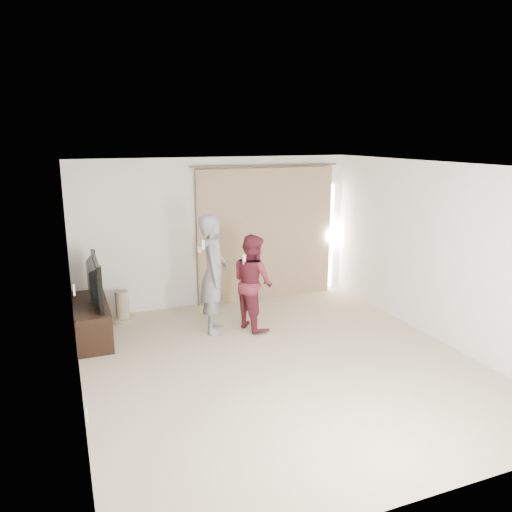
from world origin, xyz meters
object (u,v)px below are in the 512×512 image
at_px(person_man, 214,274).
at_px(person_woman, 253,282).
at_px(tv_console, 92,321).
at_px(tv, 88,281).

distance_m(person_man, person_woman, 0.63).
relative_size(person_man, person_woman, 1.22).
distance_m(tv_console, tv, 0.62).
relative_size(tv_console, tv, 1.19).
xyz_separation_m(tv, person_woman, (2.39, -0.48, -0.14)).
distance_m(tv, person_woman, 2.44).
bearing_deg(person_man, person_woman, -9.01).
bearing_deg(person_woman, person_man, 170.99).
relative_size(tv_console, person_man, 0.78).
height_order(tv, person_man, person_man).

